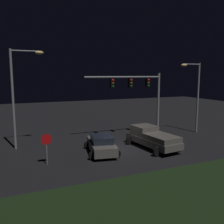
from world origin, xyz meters
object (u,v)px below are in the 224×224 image
object	(u,v)px
pickup_truck	(151,137)
street_lamp_left	(19,87)
traffic_signal_gantry	(139,89)
stop_sign	(46,143)
street_lamp_right	(195,89)
car_sedan	(101,144)

from	to	relation	value
pickup_truck	street_lamp_left	bearing A→B (deg)	61.18
traffic_signal_gantry	stop_sign	world-z (taller)	traffic_signal_gantry
street_lamp_right	car_sedan	bearing A→B (deg)	-166.50
car_sedan	street_lamp_left	size ratio (longest dim) A/B	0.55
pickup_truck	traffic_signal_gantry	world-z (taller)	traffic_signal_gantry
stop_sign	street_lamp_right	bearing A→B (deg)	13.02
traffic_signal_gantry	street_lamp_right	bearing A→B (deg)	-10.49
traffic_signal_gantry	street_lamp_left	distance (m)	11.45
traffic_signal_gantry	street_lamp_right	distance (m)	6.35
pickup_truck	stop_sign	world-z (taller)	stop_sign
traffic_signal_gantry	stop_sign	bearing A→B (deg)	-153.98
street_lamp_right	traffic_signal_gantry	bearing A→B (deg)	169.51
traffic_signal_gantry	street_lamp_left	xyz separation A→B (m)	(-11.45, 0.02, 0.40)
pickup_truck	street_lamp_right	world-z (taller)	street_lamp_right
pickup_truck	traffic_signal_gantry	bearing A→B (deg)	-20.23
street_lamp_left	pickup_truck	bearing A→B (deg)	-22.66
street_lamp_right	stop_sign	distance (m)	17.10
traffic_signal_gantry	street_lamp_right	world-z (taller)	street_lamp_right
car_sedan	street_lamp_right	world-z (taller)	street_lamp_right
traffic_signal_gantry	street_lamp_left	world-z (taller)	street_lamp_left
pickup_truck	street_lamp_left	world-z (taller)	street_lamp_left
car_sedan	street_lamp_right	bearing A→B (deg)	-65.72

